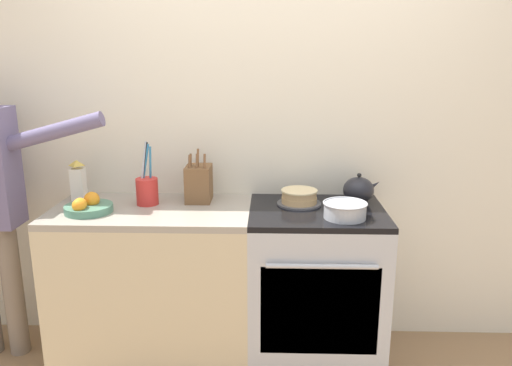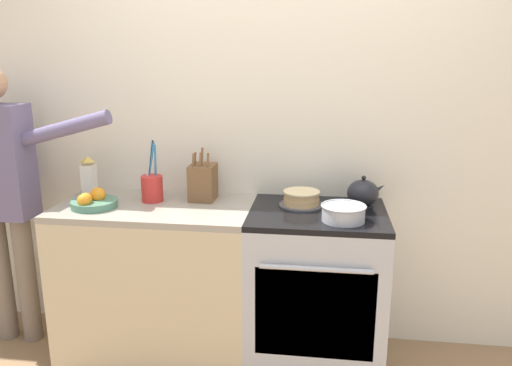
% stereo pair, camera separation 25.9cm
% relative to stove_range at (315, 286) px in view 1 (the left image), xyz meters
% --- Properties ---
extents(wall_back, '(8.00, 0.04, 2.60)m').
position_rel_stove_range_xyz_m(wall_back, '(-0.27, 0.32, 0.85)').
color(wall_back, silver).
rests_on(wall_back, ground_plane).
extents(counter_cabinet, '(1.06, 0.59, 0.89)m').
position_rel_stove_range_xyz_m(counter_cabinet, '(-0.89, 0.00, -0.00)').
color(counter_cabinet, beige).
rests_on(counter_cabinet, ground_plane).
extents(stove_range, '(0.72, 0.62, 0.89)m').
position_rel_stove_range_xyz_m(stove_range, '(0.00, 0.00, 0.00)').
color(stove_range, '#B7BABF').
rests_on(stove_range, ground_plane).
extents(layer_cake, '(0.24, 0.24, 0.08)m').
position_rel_stove_range_xyz_m(layer_cake, '(-0.09, 0.09, 0.48)').
color(layer_cake, '#4C4C51').
rests_on(layer_cake, stove_range).
extents(tea_kettle, '(0.21, 0.17, 0.17)m').
position_rel_stove_range_xyz_m(tea_kettle, '(0.24, 0.14, 0.52)').
color(tea_kettle, '#232328').
rests_on(tea_kettle, stove_range).
extents(mixing_bowl, '(0.22, 0.22, 0.08)m').
position_rel_stove_range_xyz_m(mixing_bowl, '(0.13, -0.14, 0.49)').
color(mixing_bowl, '#B7BABF').
rests_on(mixing_bowl, stove_range).
extents(knife_block, '(0.14, 0.17, 0.30)m').
position_rel_stove_range_xyz_m(knife_block, '(-0.65, 0.14, 0.55)').
color(knife_block, brown).
rests_on(knife_block, counter_cabinet).
extents(utensil_crock, '(0.12, 0.12, 0.34)m').
position_rel_stove_range_xyz_m(utensil_crock, '(-0.92, 0.07, 0.53)').
color(utensil_crock, red).
rests_on(utensil_crock, counter_cabinet).
extents(fruit_bowl, '(0.25, 0.25, 0.10)m').
position_rel_stove_range_xyz_m(fruit_bowl, '(-1.20, -0.09, 0.48)').
color(fruit_bowl, '#4C7F66').
rests_on(fruit_bowl, counter_cabinet).
extents(milk_carton, '(0.07, 0.07, 0.23)m').
position_rel_stove_range_xyz_m(milk_carton, '(-1.33, 0.15, 0.55)').
color(milk_carton, white).
rests_on(milk_carton, counter_cabinet).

